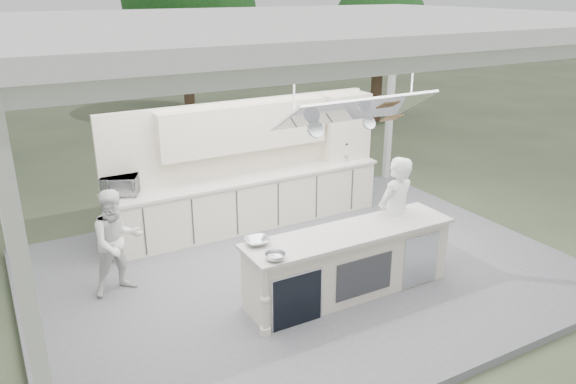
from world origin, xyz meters
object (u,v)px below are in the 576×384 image
demo_island (348,263)px  back_counter (250,201)px  sous_chef (117,242)px  head_chef (394,216)px

demo_island → back_counter: bearing=93.6°
sous_chef → demo_island: bearing=-38.0°
back_counter → head_chef: 2.87m
demo_island → back_counter: same height
head_chef → sous_chef: size_ratio=1.19×
demo_island → sous_chef: size_ratio=2.03×
back_counter → sous_chef: bearing=-155.6°
back_counter → head_chef: head_chef is taller
back_counter → sous_chef: (-2.60, -1.18, 0.29)m
back_counter → sous_chef: 2.87m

